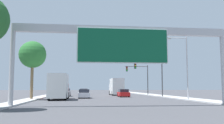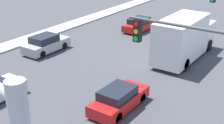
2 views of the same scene
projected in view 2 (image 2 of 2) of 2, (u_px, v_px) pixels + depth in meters
The scene contains 6 objects.
median_strip_left at pixel (115, 10), 41.62m from camera, with size 2.00×120.00×0.15m.
car_far_right at pixel (46, 44), 27.07m from camera, with size 1.83×4.25×1.51m.
car_far_center at pixel (140, 24), 32.99m from camera, with size 1.84×4.40×1.39m.
car_mid_center at pixel (119, 99), 18.28m from camera, with size 1.73×4.24×1.38m.
truck_box_secondary at pixel (185, 38), 25.10m from camera, with size 2.45×8.00×3.60m.
traffic_light_near_intersection at pixel (201, 69), 13.15m from camera, with size 5.36×0.32×6.37m.
Camera 2 is at (12.29, 25.97, 9.69)m, focal length 50.00 mm.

